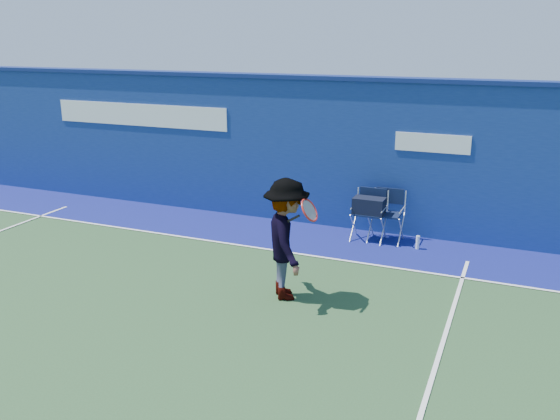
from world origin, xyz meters
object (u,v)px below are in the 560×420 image
at_px(directors_chair_right, 386,225).
at_px(tennis_player, 287,239).
at_px(water_bottle, 418,243).
at_px(directors_chair_left, 369,220).

height_order(directors_chair_right, tennis_player, tennis_player).
bearing_deg(directors_chair_right, tennis_player, -104.85).
xyz_separation_m(directors_chair_right, water_bottle, (0.66, -0.24, -0.18)).
xyz_separation_m(directors_chair_left, directors_chair_right, (0.32, 0.09, -0.10)).
distance_m(directors_chair_left, water_bottle, 1.04).
bearing_deg(water_bottle, directors_chair_left, 171.54).
height_order(water_bottle, tennis_player, tennis_player).
distance_m(directors_chair_right, tennis_player, 3.28).
bearing_deg(tennis_player, water_bottle, 62.62).
xyz_separation_m(directors_chair_right, tennis_player, (-0.83, -3.11, 0.61)).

